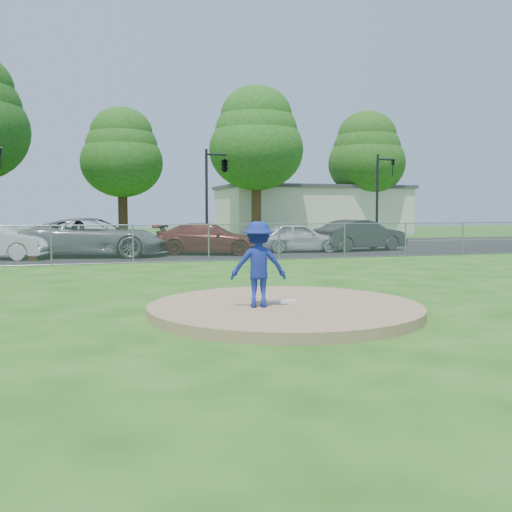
% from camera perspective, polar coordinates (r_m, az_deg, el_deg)
% --- Properties ---
extents(ground, '(120.00, 120.00, 0.00)m').
position_cam_1_polar(ground, '(20.97, -6.28, -1.08)').
color(ground, '#1E5111').
rests_on(ground, ground).
extents(pitchers_mound, '(5.40, 5.40, 0.20)m').
position_cam_1_polar(pitchers_mound, '(11.34, 2.91, -5.30)').
color(pitchers_mound, '#927550').
rests_on(pitchers_mound, ground).
extents(pitching_rubber, '(0.60, 0.15, 0.04)m').
position_cam_1_polar(pitching_rubber, '(11.51, 2.58, -4.55)').
color(pitching_rubber, white).
rests_on(pitching_rubber, pitchers_mound).
extents(chain_link_fence, '(40.00, 0.06, 1.50)m').
position_cam_1_polar(chain_link_fence, '(22.87, -7.20, 1.26)').
color(chain_link_fence, gray).
rests_on(chain_link_fence, ground).
extents(parking_lot, '(50.00, 8.00, 0.01)m').
position_cam_1_polar(parking_lot, '(27.36, -8.74, 0.21)').
color(parking_lot, black).
rests_on(parking_lot, ground).
extents(street, '(60.00, 7.00, 0.01)m').
position_cam_1_polar(street, '(34.79, -10.45, 1.09)').
color(street, black).
rests_on(street, ground).
extents(commercial_building, '(16.40, 9.40, 4.30)m').
position_cam_1_polar(commercial_building, '(52.39, 5.50, 4.62)').
color(commercial_building, beige).
rests_on(commercial_building, ground).
extents(tree_center, '(6.16, 6.16, 9.84)m').
position_cam_1_polar(tree_center, '(44.83, -13.27, 10.07)').
color(tree_center, '#321D12').
rests_on(tree_center, ground).
extents(tree_right, '(7.28, 7.28, 11.63)m').
position_cam_1_polar(tree_right, '(44.75, 0.03, 11.72)').
color(tree_right, '#3C2715').
rests_on(tree_right, ground).
extents(tree_far_right, '(6.72, 6.72, 10.74)m').
position_cam_1_polar(tree_far_right, '(51.59, 11.01, 10.01)').
color(tree_far_right, '#3A2515').
rests_on(tree_far_right, ground).
extents(traffic_signal_center, '(1.42, 2.48, 5.60)m').
position_cam_1_polar(traffic_signal_center, '(33.53, -3.34, 8.91)').
color(traffic_signal_center, black).
rests_on(traffic_signal_center, ground).
extents(traffic_signal_right, '(1.28, 0.20, 5.60)m').
position_cam_1_polar(traffic_signal_right, '(37.19, 12.35, 6.45)').
color(traffic_signal_right, black).
rests_on(traffic_signal_right, ground).
extents(pitcher, '(1.16, 0.82, 1.64)m').
position_cam_1_polar(pitcher, '(10.86, 0.24, -0.84)').
color(pitcher, navy).
rests_on(pitcher, pitchers_mound).
extents(traffic_cone, '(0.39, 0.39, 0.76)m').
position_cam_1_polar(traffic_cone, '(25.30, -21.50, 0.47)').
color(traffic_cone, '#D8550B').
rests_on(traffic_cone, parking_lot).
extents(parked_car_gray, '(6.70, 4.26, 1.72)m').
position_cam_1_polar(parked_car_gray, '(26.37, -15.82, 1.81)').
color(parked_car_gray, slate).
rests_on(parked_car_gray, parking_lot).
extents(parked_car_darkred, '(5.43, 3.83, 1.46)m').
position_cam_1_polar(parked_car_darkred, '(26.82, -4.70, 1.73)').
color(parked_car_darkred, maroon).
rests_on(parked_car_darkred, parking_lot).
extents(parked_car_pearl, '(4.51, 2.44, 1.46)m').
position_cam_1_polar(parked_car_pearl, '(28.39, 4.32, 1.88)').
color(parked_car_pearl, silver).
rests_on(parked_car_pearl, parking_lot).
extents(parked_car_charcoal, '(5.02, 2.48, 1.58)m').
position_cam_1_polar(parked_car_charcoal, '(29.81, 10.43, 2.07)').
color(parked_car_charcoal, '#29292B').
rests_on(parked_car_charcoal, parking_lot).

